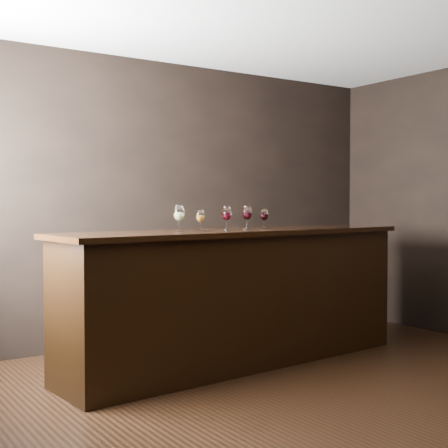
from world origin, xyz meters
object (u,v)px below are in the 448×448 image
bar_counter (238,299)px  glass_red_b (247,213)px  back_bar_shelf (177,300)px  glass_red_a (227,214)px  glass_amber (200,216)px  glass_white (179,214)px  glass_red_c (264,215)px

bar_counter → glass_red_b: (0.07, -0.02, 0.74)m
back_bar_shelf → glass_red_a: size_ratio=11.66×
bar_counter → glass_amber: (-0.37, 0.02, 0.72)m
bar_counter → glass_white: bearing=174.6°
glass_red_a → glass_red_b: glass_red_b is taller
back_bar_shelf → glass_red_b: 1.35m
glass_white → glass_red_b: (0.65, -0.03, -0.00)m
glass_red_a → bar_counter: bearing=7.9°
glass_amber → glass_white: bearing=-176.8°
glass_red_b → glass_white: bearing=177.2°
glass_white → glass_amber: (0.21, 0.01, -0.02)m
back_bar_shelf → glass_red_b: (0.12, -1.02, 0.87)m
glass_red_a → glass_red_b: (0.21, -0.00, 0.00)m
back_bar_shelf → glass_amber: (-0.33, -0.98, 0.85)m
glass_red_b → back_bar_shelf: bearing=96.6°
glass_white → glass_red_a: bearing=-3.5°
back_bar_shelf → glass_white: (-0.53, -0.99, 0.88)m
glass_amber → glass_red_b: 0.45m
bar_counter → back_bar_shelf: 1.01m
glass_amber → glass_red_b: bearing=-5.5°
bar_counter → glass_white: size_ratio=15.28×
back_bar_shelf → glass_red_c: glass_red_c is taller
glass_red_a → glass_red_c: 0.41m
glass_red_a → glass_white: bearing=176.5°
back_bar_shelf → glass_red_a: 1.34m
bar_counter → glass_white: (-0.58, 0.01, 0.74)m
glass_white → glass_red_a: size_ratio=1.04×
glass_red_a → glass_red_c: bearing=2.9°
glass_white → glass_red_c: 0.85m
back_bar_shelf → glass_white: bearing=-118.2°
glass_red_a → back_bar_shelf: bearing=85.0°
back_bar_shelf → glass_white: size_ratio=11.25×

